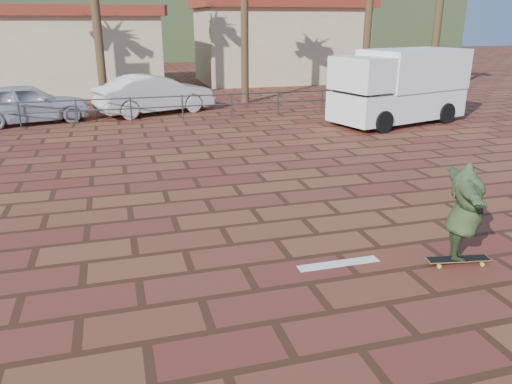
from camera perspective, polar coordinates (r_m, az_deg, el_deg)
The scene contains 12 objects.
ground at distance 9.17m, azimuth 2.25°, elevation -5.44°, with size 120.00×120.00×0.00m, color brown.
paint_stripe at distance 8.40m, azimuth 9.42°, elevation -8.07°, with size 1.40×0.22×0.01m, color white.
guardrail at distance 20.33m, azimuth -8.42°, elevation 10.03°, with size 24.06×0.06×1.00m.
building_west at distance 30.14m, azimuth -23.11°, elevation 14.71°, with size 12.60×7.60×4.50m.
building_east at distance 33.66m, azimuth 2.62°, elevation 16.88°, with size 10.60×6.60×5.00m.
hill_front at distance 57.98m, azimuth -13.99°, elevation 17.73°, with size 70.00×18.00×6.00m, color #384C28.
longboard at distance 8.88m, azimuth 22.10°, elevation -7.16°, with size 1.08×0.42×0.10m.
skateboarder at distance 8.57m, azimuth 22.79°, elevation -2.14°, with size 2.00×0.54×1.63m, color #344626.
campervan at distance 20.22m, azimuth 16.12°, elevation 11.66°, with size 5.72×3.57×2.76m.
car_silver at distance 21.38m, azimuth -24.72°, elevation 9.19°, with size 1.81×4.51×1.54m, color silver.
car_white at distance 22.05m, azimuth -11.47°, elevation 10.91°, with size 1.73×4.96×1.63m, color silver.
street_sign at distance 22.12m, azimuth 16.86°, elevation 12.72°, with size 0.48×0.08×2.38m.
Camera 1 is at (-2.63, -7.92, 3.80)m, focal length 35.00 mm.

